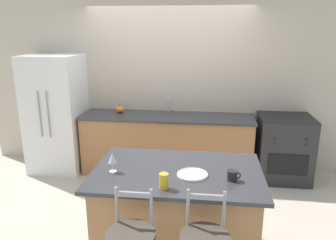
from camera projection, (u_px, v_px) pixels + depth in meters
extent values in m
plane|color=beige|center=(164.00, 181.00, 4.83)|extent=(18.00, 18.00, 0.00)
cube|color=beige|center=(169.00, 83.00, 5.12)|extent=(6.00, 0.07, 2.70)
cube|color=#A87547|center=(167.00, 145.00, 5.06)|extent=(2.55, 0.64, 0.88)
cube|color=#38383D|center=(167.00, 116.00, 4.94)|extent=(2.59, 0.68, 0.03)
cube|color=black|center=(167.00, 116.00, 4.94)|extent=(0.56, 0.35, 0.01)
cylinder|color=#ADAFB5|center=(169.00, 105.00, 5.11)|extent=(0.02, 0.02, 0.22)
cylinder|color=#ADAFB5|center=(168.00, 99.00, 5.03)|extent=(0.02, 0.12, 0.02)
cube|color=#A87547|center=(177.00, 216.00, 3.15)|extent=(1.44, 0.90, 0.88)
cube|color=#38383D|center=(177.00, 172.00, 3.02)|extent=(1.56, 1.02, 0.03)
cube|color=white|center=(57.00, 114.00, 5.08)|extent=(0.80, 0.74, 1.80)
cylinder|color=#939399|center=(40.00, 114.00, 4.69)|extent=(0.02, 0.02, 0.68)
cylinder|color=#939399|center=(48.00, 115.00, 4.67)|extent=(0.02, 0.02, 0.68)
cube|color=#28282B|center=(283.00, 148.00, 4.82)|extent=(0.75, 0.67, 0.94)
cube|color=black|center=(288.00, 165.00, 4.52)|extent=(0.54, 0.01, 0.30)
cube|color=black|center=(287.00, 117.00, 4.69)|extent=(0.75, 0.67, 0.02)
cylinder|color=black|center=(275.00, 139.00, 4.44)|extent=(0.03, 0.02, 0.03)
cylinder|color=black|center=(307.00, 140.00, 4.39)|extent=(0.03, 0.02, 0.03)
cylinder|color=black|center=(274.00, 144.00, 4.46)|extent=(0.03, 0.02, 0.03)
cylinder|color=black|center=(306.00, 145.00, 4.41)|extent=(0.03, 0.02, 0.03)
cylinder|color=#4C4238|center=(131.00, 236.00, 2.39)|extent=(0.37, 0.37, 0.04)
cylinder|color=#99999E|center=(117.00, 205.00, 2.49)|extent=(0.02, 0.02, 0.29)
cylinder|color=#99999E|center=(151.00, 207.00, 2.46)|extent=(0.02, 0.02, 0.29)
cube|color=#99999E|center=(134.00, 195.00, 2.45)|extent=(0.27, 0.02, 0.04)
cylinder|color=#4C4238|center=(205.00, 239.00, 2.36)|extent=(0.37, 0.37, 0.04)
cylinder|color=#99999E|center=(188.00, 207.00, 2.45)|extent=(0.02, 0.02, 0.29)
cylinder|color=#99999E|center=(224.00, 209.00, 2.42)|extent=(0.02, 0.02, 0.29)
cube|color=#99999E|center=(206.00, 197.00, 2.41)|extent=(0.27, 0.02, 0.04)
cylinder|color=white|center=(192.00, 174.00, 2.92)|extent=(0.28, 0.28, 0.01)
torus|color=white|center=(192.00, 174.00, 2.92)|extent=(0.27, 0.27, 0.01)
cylinder|color=white|center=(113.00, 171.00, 2.99)|extent=(0.07, 0.07, 0.00)
cylinder|color=white|center=(113.00, 167.00, 2.98)|extent=(0.01, 0.01, 0.08)
cone|color=white|center=(112.00, 158.00, 2.96)|extent=(0.07, 0.07, 0.10)
cylinder|color=#232326|center=(232.00, 175.00, 2.81)|extent=(0.09, 0.09, 0.09)
torus|color=#232326|center=(237.00, 175.00, 2.81)|extent=(0.06, 0.01, 0.06)
cylinder|color=gold|center=(164.00, 181.00, 2.67)|extent=(0.08, 0.08, 0.13)
ellipsoid|color=orange|center=(120.00, 109.00, 5.09)|extent=(0.14, 0.14, 0.11)
cylinder|color=brown|center=(120.00, 105.00, 5.07)|extent=(0.02, 0.02, 0.02)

